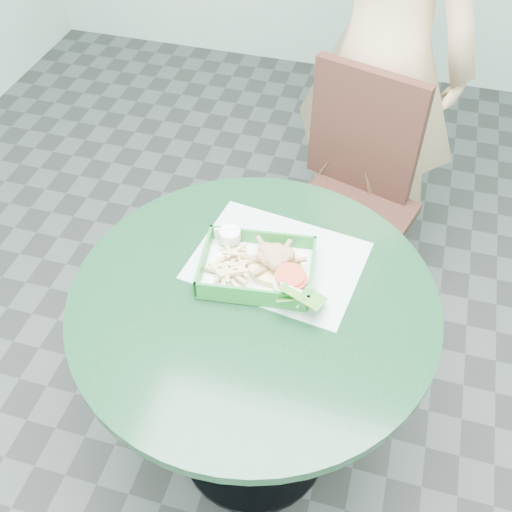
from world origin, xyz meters
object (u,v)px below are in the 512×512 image
(crab_sandwich, at_px, (275,266))
(cafe_table, at_px, (254,342))
(food_basket, at_px, (257,276))
(dining_chair, at_px, (354,187))
(sauce_ramekin, at_px, (235,238))
(diner_person, at_px, (390,13))

(crab_sandwich, bearing_deg, cafe_table, -110.36)
(cafe_table, xyz_separation_m, food_basket, (-0.01, 0.07, 0.19))
(cafe_table, distance_m, food_basket, 0.20)
(food_basket, bearing_deg, cafe_table, -81.49)
(cafe_table, height_order, dining_chair, dining_chair)
(sauce_ramekin, bearing_deg, cafe_table, -58.28)
(food_basket, bearing_deg, dining_chair, 77.15)
(dining_chair, distance_m, sauce_ramekin, 0.71)
(dining_chair, xyz_separation_m, diner_person, (0.01, 0.28, 0.50))
(food_basket, relative_size, crab_sandwich, 2.09)
(dining_chair, height_order, sauce_ramekin, dining_chair)
(diner_person, bearing_deg, sauce_ramekin, 91.13)
(cafe_table, relative_size, diner_person, 0.44)
(food_basket, bearing_deg, sauce_ramekin, 135.30)
(cafe_table, height_order, sauce_ramekin, sauce_ramekin)
(diner_person, xyz_separation_m, food_basket, (-0.17, -0.97, -0.26))
(cafe_table, relative_size, dining_chair, 0.97)
(cafe_table, bearing_deg, diner_person, 81.52)
(dining_chair, height_order, food_basket, dining_chair)
(cafe_table, xyz_separation_m, crab_sandwich, (0.03, 0.08, 0.22))
(crab_sandwich, bearing_deg, diner_person, 82.60)
(cafe_table, distance_m, sauce_ramekin, 0.28)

